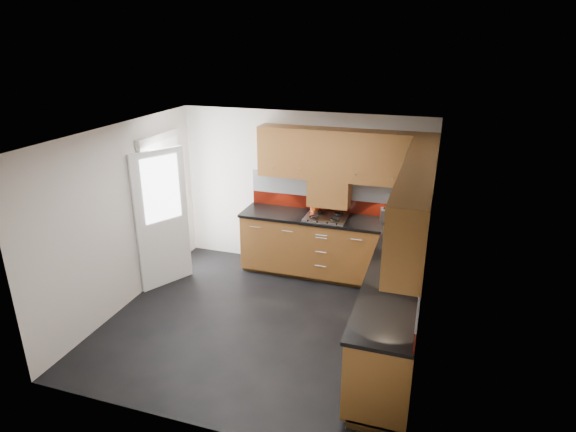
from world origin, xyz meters
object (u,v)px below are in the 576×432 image
(utensil_pot, at_px, (315,205))
(toaster, at_px, (391,216))
(gas_hob, at_px, (326,217))
(food_processor, at_px, (399,249))

(utensil_pot, height_order, toaster, utensil_pot)
(gas_hob, relative_size, utensil_pot, 1.26)
(gas_hob, distance_m, utensil_pot, 0.31)
(gas_hob, xyz_separation_m, toaster, (0.90, 0.12, 0.08))
(utensil_pot, bearing_deg, food_processor, -42.42)
(gas_hob, relative_size, food_processor, 2.28)
(utensil_pot, relative_size, food_processor, 1.81)
(toaster, bearing_deg, gas_hob, -172.57)
(toaster, relative_size, food_processor, 1.17)
(toaster, height_order, food_processor, food_processor)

